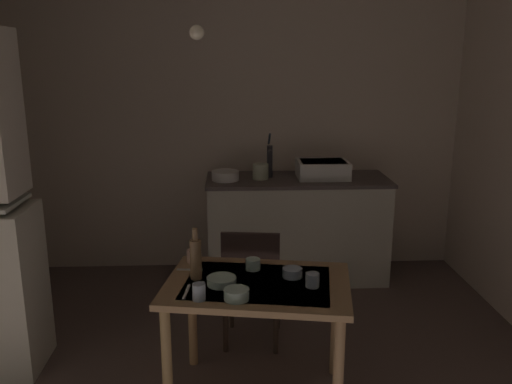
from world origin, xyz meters
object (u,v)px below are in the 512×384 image
Objects in this scene: mixing_bowl_counter at (225,176)px; glass_bottle at (196,258)px; serving_bowl_wide at (222,281)px; teacup_mint at (253,264)px; chair_far_side at (252,283)px; sink_basin at (323,169)px; hand_pump at (270,158)px; dining_table at (257,299)px.

glass_bottle is at bearing -95.42° from mixing_bowl_counter.
teacup_mint is (0.18, 0.21, 0.01)m from serving_bowl_wide.
chair_far_side is (0.18, -1.13, -0.50)m from mixing_bowl_counter.
sink_basin is 2.68× the size of serving_bowl_wide.
glass_bottle is (-0.33, -0.12, 0.09)m from teacup_mint.
chair_far_side is 0.70m from serving_bowl_wide.
hand_pump is 1.30× the size of glass_bottle.
mixing_bowl_counter is (-0.39, -0.10, -0.13)m from hand_pump.
dining_table is at bearing -96.21° from hand_pump.
teacup_mint is at bearing -113.13° from sink_basin.
glass_bottle is (-0.34, -0.52, 0.39)m from chair_far_side.
hand_pump reaches higher than serving_bowl_wide.
mixing_bowl_counter reaches higher than chair_far_side.
sink_basin reaches higher than mixing_bowl_counter.
glass_bottle is at bearing 168.96° from dining_table.
sink_basin is 1.92m from dining_table.
serving_bowl_wide is 0.28m from teacup_mint.
serving_bowl_wide is at bearing -131.27° from teacup_mint.
sink_basin reaches higher than dining_table.
chair_far_side is at bearing -99.56° from hand_pump.
glass_bottle reaches higher than mixing_bowl_counter.
chair_far_side is 0.73m from glass_bottle.
mixing_bowl_counter is 1.25m from chair_far_side.
hand_pump is 2.37× the size of serving_bowl_wide.
glass_bottle reaches higher than serving_bowl_wide.
dining_table is (0.19, -1.72, -0.34)m from mixing_bowl_counter.
sink_basin is at bearing 69.59° from dining_table.
mixing_bowl_counter is at bearing -166.18° from hand_pump.
glass_bottle is (-0.16, -1.65, -0.11)m from mixing_bowl_counter.
chair_far_side is at bearing -80.90° from mixing_bowl_counter.
serving_bowl_wide is (-0.20, -0.02, 0.13)m from dining_table.
dining_table is (-0.66, -1.77, -0.38)m from sink_basin.
sink_basin is at bearing -5.61° from hand_pump.
chair_far_side is (-0.21, -1.22, -0.63)m from hand_pump.
dining_table is at bearing -89.11° from chair_far_side.
chair_far_side is at bearing 57.00° from glass_bottle.
serving_bowl_wide is at bearing -115.64° from sink_basin.
serving_bowl_wide is at bearing -31.43° from glass_bottle.
glass_bottle reaches higher than chair_far_side.
mixing_bowl_counter is 0.27× the size of chair_far_side.
teacup_mint is (-0.67, -1.58, -0.24)m from sink_basin.
serving_bowl_wide is at bearing -102.24° from hand_pump.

